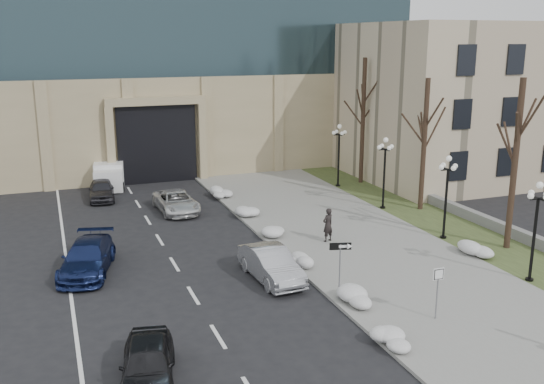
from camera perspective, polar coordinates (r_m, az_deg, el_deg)
The scene contains 28 objects.
sidewalk at distance 33.83m, azimuth 7.69°, elevation -4.52°, with size 9.00×40.00×0.12m, color gray.
curb at distance 32.03m, azimuth 0.54°, elevation -5.46°, with size 0.30×40.00×0.14m, color gray.
grass_strip at distance 37.24m, azimuth 16.56°, elevation -3.24°, with size 4.00×40.00×0.10m, color #364221.
stone_wall at distance 39.85m, azimuth 17.18°, elevation -1.70°, with size 0.50×30.00×0.70m, color slate.
classical_building at distance 54.25m, azimuth 18.36°, elevation 8.42°, with size 22.00×18.12×12.00m.
car_a at distance 20.64m, azimuth -11.62°, elevation -15.56°, with size 1.72×4.26×1.45m, color black.
car_b at distance 28.16m, azimuth -0.10°, elevation -6.81°, with size 1.60×4.60×1.52m, color #A2A4AA.
car_c at distance 30.26m, azimuth -17.00°, elevation -5.94°, with size 2.12×5.20×1.51m, color #16214E.
car_d at distance 39.42m, azimuth -9.01°, elevation -0.90°, with size 2.24×4.85×1.35m, color silver.
car_e at distance 43.50m, azimuth -15.75°, elevation 0.20°, with size 1.65×4.11×1.40m, color #313136.
pedestrian at distance 33.04m, azimuth 5.28°, elevation -3.10°, with size 0.68×0.45×1.87m, color black.
box_truck at distance 47.59m, azimuth -15.04°, elevation 1.72°, with size 2.88×6.25×1.91m.
one_way_sign at distance 25.71m, azimuth 6.79°, elevation -5.72°, with size 0.96×0.43×2.60m.
keep_sign at distance 24.73m, azimuth 15.35°, elevation -8.22°, with size 0.48×0.07×2.24m.
snow_clump_b at distance 23.04m, azimuth 11.55°, elevation -13.42°, with size 1.10×1.60×0.36m, color silver.
snow_clump_c at distance 25.86m, azimuth 8.01°, elevation -10.05°, with size 1.10×1.60×0.36m, color silver.
snow_clump_d at distance 29.78m, azimuth 2.77°, elevation -6.57°, with size 1.10×1.60×0.36m, color silver.
snow_clump_e at distance 34.15m, azimuth 0.01°, elevation -3.77°, with size 1.10×1.60×0.36m, color silver.
snow_clump_f at distance 38.08m, azimuth -2.60°, elevation -1.87°, with size 1.10×1.60×0.36m, color silver.
snow_clump_g at distance 42.51m, azimuth -4.80°, elevation -0.18°, with size 1.10×1.60×0.36m, color silver.
snow_clump_i at distance 32.57m, azimuth 18.33°, elevation -5.44°, with size 1.10×1.60×0.36m, color silver.
lamppost_a at distance 29.55m, azimuth 23.61°, elevation -2.29°, with size 1.18×1.18×4.76m.
lamppost_b at distance 34.30m, azimuth 16.14°, elevation 0.54°, with size 1.18×1.18×4.76m.
lamppost_c at distance 39.56m, azimuth 10.56°, elevation 2.65°, with size 1.18×1.18×4.76m.
lamppost_d at distance 45.13m, azimuth 6.32°, elevation 4.24°, with size 1.18×1.18×4.76m.
tree_near at distance 33.29m, azimuth 22.08°, elevation 4.49°, with size 3.20×3.20×9.00m.
tree_mid at distance 39.51m, azimuth 14.23°, elevation 6.03°, with size 3.20×3.20×8.50m.
tree_far at distance 46.17m, azimuth 8.61°, elevation 8.25°, with size 3.20×3.20×9.50m.
Camera 1 is at (-11.89, -14.10, 10.91)m, focal length 40.00 mm.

